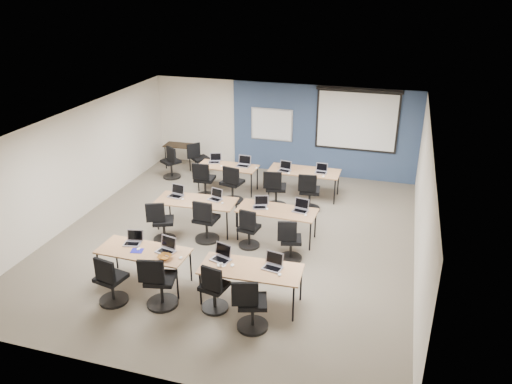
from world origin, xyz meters
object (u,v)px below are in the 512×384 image
(training_table_mid_right, at_px, (277,212))
(laptop_2, at_px, (222,256))
(laptop_4, at_px, (176,193))
(laptop_10, at_px, (285,168))
(projector_screen, at_px, (357,117))
(training_table_back_right, at_px, (304,172))
(whiteboard, at_px, (272,125))
(spare_chair_a, at_px, (199,161))
(training_table_back_left, at_px, (228,168))
(task_chair_7, at_px, (290,243))
(task_chair_0, at_px, (111,284))
(laptop_7, at_px, (301,208))
(task_chair_11, at_px, (309,195))
(utility_table, at_px, (180,148))
(laptop_9, at_px, (244,163))
(training_table_mid_left, at_px, (196,202))
(laptop_8, at_px, (215,160))
(task_chair_6, at_px, (249,232))
(laptop_3, at_px, (273,264))
(training_table_front_left, at_px, (144,252))
(laptop_11, at_px, (321,170))
(laptop_5, at_px, (216,197))
(task_chair_5, at_px, (206,224))
(laptop_1, at_px, (167,248))
(task_chair_3, at_px, (251,308))
(task_chair_1, at_px, (159,286))
(spare_chair_b, at_px, (171,165))
(task_chair_9, at_px, (232,187))
(task_chair_10, at_px, (275,192))
(laptop_6, at_px, (260,204))
(training_table_front_right, at_px, (251,270))
(task_chair_2, at_px, (214,291))
(task_chair_4, at_px, (162,225))
(laptop_0, at_px, (133,240))
(task_chair_8, at_px, (204,183))

(training_table_mid_right, bearing_deg, laptop_2, -99.09)
(laptop_4, relative_size, laptop_10, 1.07)
(projector_screen, bearing_deg, training_table_back_right, -125.18)
(whiteboard, relative_size, spare_chair_a, 1.29)
(training_table_back_left, height_order, task_chair_7, task_chair_7)
(task_chair_0, relative_size, laptop_7, 3.02)
(task_chair_0, bearing_deg, task_chair_11, 72.43)
(utility_table, bearing_deg, laptop_9, -27.35)
(task_chair_7, bearing_deg, training_table_mid_right, 107.18)
(training_table_mid_left, distance_m, laptop_8, 2.60)
(laptop_4, relative_size, task_chair_7, 0.36)
(whiteboard, distance_m, task_chair_6, 4.96)
(laptop_3, bearing_deg, training_table_front_left, -166.20)
(laptop_11, xyz_separation_m, task_chair_11, (-0.15, -0.88, -0.36))
(laptop_5, height_order, task_chair_5, task_chair_5)
(training_table_back_left, bearing_deg, laptop_1, -83.46)
(task_chair_3, bearing_deg, laptop_1, 139.04)
(task_chair_0, height_order, laptop_4, task_chair_0)
(training_table_back_right, distance_m, laptop_7, 2.49)
(laptop_5, bearing_deg, task_chair_7, -10.62)
(task_chair_1, xyz_separation_m, spare_chair_b, (-2.51, 5.79, -0.02))
(training_table_front_left, height_order, spare_chair_b, spare_chair_b)
(task_chair_9, distance_m, utility_table, 3.13)
(training_table_back_right, height_order, task_chair_0, task_chair_0)
(laptop_3, relative_size, task_chair_10, 0.33)
(task_chair_11, bearing_deg, laptop_6, -123.90)
(whiteboard, height_order, laptop_10, whiteboard)
(training_table_front_right, xyz_separation_m, task_chair_0, (-2.44, -0.75, -0.27))
(laptop_2, distance_m, task_chair_2, 0.70)
(task_chair_0, distance_m, laptop_8, 5.76)
(training_table_mid_right, distance_m, task_chair_9, 2.30)
(task_chair_1, xyz_separation_m, task_chair_5, (-0.10, 2.51, -0.01))
(training_table_mid_left, distance_m, task_chair_6, 1.56)
(training_table_mid_right, distance_m, laptop_5, 1.54)
(training_table_mid_right, height_order, task_chair_5, task_chair_5)
(task_chair_2, distance_m, task_chair_7, 2.27)
(training_table_front_left, height_order, laptop_9, laptop_9)
(task_chair_1, xyz_separation_m, task_chair_7, (1.90, 2.23, -0.04))
(training_table_mid_left, relative_size, task_chair_2, 1.90)
(training_table_back_right, distance_m, laptop_1, 5.20)
(laptop_5, bearing_deg, laptop_4, -158.98)
(training_table_mid_left, bearing_deg, projector_screen, 49.91)
(utility_table, bearing_deg, training_table_mid_left, -62.80)
(training_table_front_right, relative_size, laptop_10, 5.68)
(laptop_2, relative_size, task_chair_4, 0.35)
(laptop_2, height_order, spare_chair_a, laptop_2)
(laptop_0, xyz_separation_m, task_chair_9, (0.70, 3.88, -0.35))
(spare_chair_b, bearing_deg, laptop_4, -29.21)
(task_chair_8, bearing_deg, laptop_10, 16.46)
(training_table_mid_left, distance_m, task_chair_10, 2.24)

